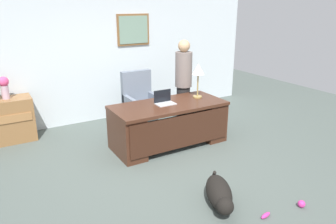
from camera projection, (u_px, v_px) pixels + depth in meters
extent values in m
plane|color=#4C5651|center=(166.00, 167.00, 4.88)|extent=(12.00, 12.00, 0.00)
cube|color=silver|center=(102.00, 55.00, 6.57)|extent=(7.00, 0.12, 2.70)
cube|color=brown|center=(133.00, 30.00, 6.68)|extent=(0.72, 0.03, 0.64)
cube|color=gray|center=(134.00, 30.00, 6.66)|extent=(0.64, 0.01, 0.56)
cube|color=#422316|center=(169.00, 105.00, 5.43)|extent=(1.93, 0.88, 0.05)
cube|color=#422316|center=(127.00, 135.00, 5.17)|extent=(0.36, 0.82, 0.69)
cube|color=#422316|center=(205.00, 118.00, 5.92)|extent=(0.36, 0.82, 0.69)
cube|color=#381E13|center=(182.00, 132.00, 5.20)|extent=(1.83, 0.04, 0.55)
cube|color=slate|center=(142.00, 111.00, 6.22)|extent=(0.60, 0.58, 0.18)
cylinder|color=black|center=(143.00, 122.00, 6.30)|extent=(0.10, 0.10, 0.28)
cylinder|color=black|center=(143.00, 127.00, 6.34)|extent=(0.52, 0.52, 0.05)
cube|color=slate|center=(136.00, 87.00, 6.29)|extent=(0.60, 0.12, 0.66)
cube|color=slate|center=(129.00, 103.00, 6.04)|extent=(0.08, 0.50, 0.22)
cube|color=slate|center=(154.00, 99.00, 6.29)|extent=(0.08, 0.50, 0.22)
cylinder|color=#262323|center=(183.00, 106.00, 6.37)|extent=(0.26, 0.26, 0.82)
cylinder|color=slate|center=(184.00, 69.00, 6.13)|extent=(0.32, 0.32, 0.66)
sphere|color=tan|center=(184.00, 46.00, 5.99)|extent=(0.23, 0.23, 0.23)
ellipsoid|color=black|center=(219.00, 192.00, 3.94)|extent=(0.58, 0.75, 0.30)
sphere|color=black|center=(225.00, 206.00, 3.61)|extent=(0.20, 0.20, 0.20)
cylinder|color=black|center=(214.00, 176.00, 4.26)|extent=(0.11, 0.15, 0.21)
cube|color=#B2B5BA|center=(165.00, 104.00, 5.39)|extent=(0.32, 0.22, 0.01)
cube|color=black|center=(162.00, 96.00, 5.44)|extent=(0.32, 0.01, 0.21)
cylinder|color=#9E8447|center=(197.00, 97.00, 5.79)|extent=(0.16, 0.16, 0.02)
cylinder|color=#9E8447|center=(198.00, 85.00, 5.72)|extent=(0.02, 0.02, 0.40)
cone|color=silver|center=(198.00, 69.00, 5.63)|extent=(0.22, 0.22, 0.18)
cylinder|color=#C8A4B7|center=(5.00, 92.00, 5.52)|extent=(0.13, 0.13, 0.23)
sphere|color=#E4477F|center=(3.00, 82.00, 5.46)|extent=(0.17, 0.17, 0.17)
sphere|color=#D8338C|center=(301.00, 204.00, 3.89)|extent=(0.09, 0.09, 0.09)
ellipsoid|color=#D8338C|center=(266.00, 215.00, 3.72)|extent=(0.16, 0.08, 0.05)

